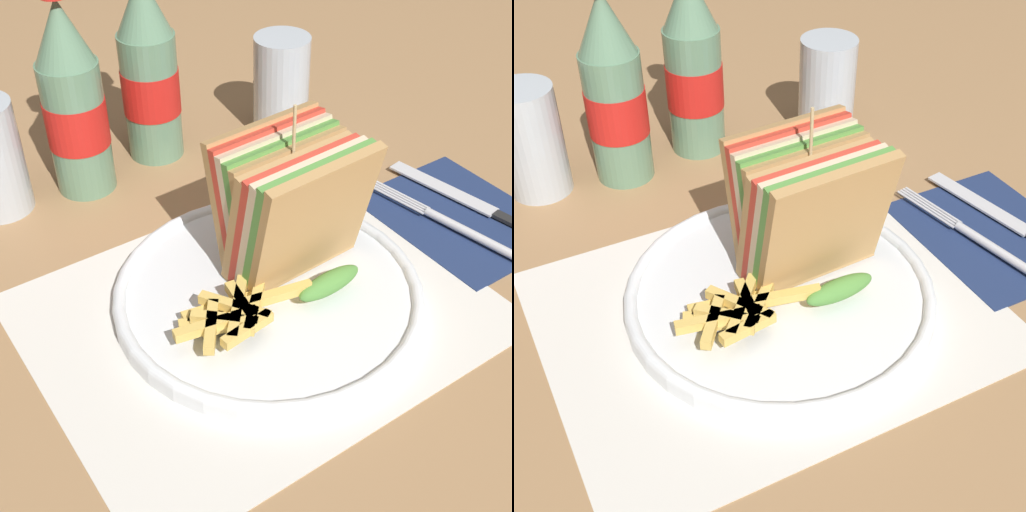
# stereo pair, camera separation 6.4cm
# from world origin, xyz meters

# --- Properties ---
(ground_plane) EXTENTS (4.00, 4.00, 0.00)m
(ground_plane) POSITION_xyz_m (0.00, 0.00, 0.00)
(ground_plane) COLOR #9E754C
(placemat) EXTENTS (0.40, 0.32, 0.00)m
(placemat) POSITION_xyz_m (-0.03, 0.02, 0.00)
(placemat) COLOR silver
(placemat) RESTS_ON ground_plane
(plate_main) EXTENTS (0.28, 0.28, 0.02)m
(plate_main) POSITION_xyz_m (-0.01, 0.03, 0.01)
(plate_main) COLOR white
(plate_main) RESTS_ON ground_plane
(club_sandwich) EXTENTS (0.13, 0.12, 0.17)m
(club_sandwich) POSITION_xyz_m (0.03, 0.05, 0.08)
(club_sandwich) COLOR tan
(club_sandwich) RESTS_ON plate_main
(fries_pile) EXTENTS (0.13, 0.07, 0.02)m
(fries_pile) POSITION_xyz_m (-0.06, 0.00, 0.03)
(fries_pile) COLOR #E0B756
(fries_pile) RESTS_ON plate_main
(napkin) EXTENTS (0.15, 0.18, 0.00)m
(napkin) POSITION_xyz_m (0.23, 0.02, 0.00)
(napkin) COLOR navy
(napkin) RESTS_ON ground_plane
(fork) EXTENTS (0.05, 0.20, 0.01)m
(fork) POSITION_xyz_m (0.21, -0.00, 0.01)
(fork) COLOR silver
(fork) RESTS_ON napkin
(knife) EXTENTS (0.05, 0.22, 0.00)m
(knife) POSITION_xyz_m (0.26, 0.01, 0.01)
(knife) COLOR black
(knife) RESTS_ON napkin
(coke_bottle_near) EXTENTS (0.07, 0.07, 0.24)m
(coke_bottle_near) POSITION_xyz_m (-0.07, 0.30, 0.10)
(coke_bottle_near) COLOR slate
(coke_bottle_near) RESTS_ON ground_plane
(coke_bottle_far) EXTENTS (0.07, 0.07, 0.24)m
(coke_bottle_far) POSITION_xyz_m (0.03, 0.31, 0.10)
(coke_bottle_far) COLOR slate
(coke_bottle_far) RESTS_ON ground_plane
(glass_near) EXTENTS (0.07, 0.07, 0.12)m
(glass_near) POSITION_xyz_m (0.18, 0.27, 0.05)
(glass_near) COLOR silver
(glass_near) RESTS_ON ground_plane
(glass_far) EXTENTS (0.07, 0.07, 0.12)m
(glass_far) POSITION_xyz_m (-0.16, 0.31, 0.06)
(glass_far) COLOR silver
(glass_far) RESTS_ON ground_plane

